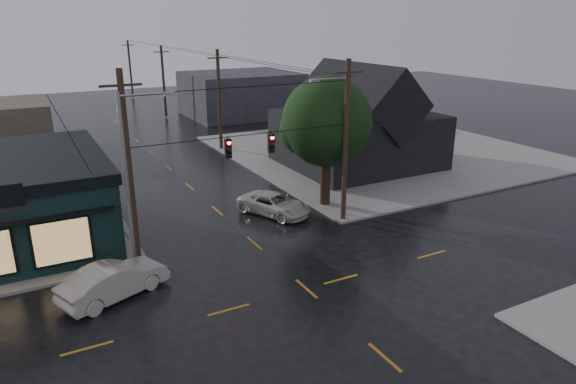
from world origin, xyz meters
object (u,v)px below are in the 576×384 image
corner_tree (327,122)px  suv_silver (274,204)px  sedan_cream (114,281)px  utility_pole_nw (139,264)px  utility_pole_ne (343,221)px

corner_tree → suv_silver: corner_tree is taller
sedan_cream → corner_tree: bearing=-91.4°
utility_pole_nw → sedan_cream: 3.50m
utility_pole_nw → suv_silver: (9.62, 3.10, 0.71)m
utility_pole_nw → utility_pole_ne: bearing=0.0°
suv_silver → corner_tree: bearing=-26.5°
corner_tree → sedan_cream: size_ratio=1.72×
corner_tree → utility_pole_ne: (-0.50, -2.99, -5.85)m
sedan_cream → suv_silver: bearing=-84.6°
utility_pole_nw → utility_pole_ne: (13.00, 0.00, 0.00)m
utility_pole_nw → suv_silver: 10.13m
corner_tree → utility_pole_ne: corner_tree is taller
utility_pole_nw → suv_silver: utility_pole_nw is taller
utility_pole_nw → utility_pole_ne: same height
utility_pole_ne → suv_silver: size_ratio=2.00×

